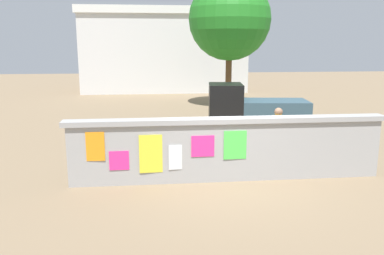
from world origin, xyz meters
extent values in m
plane|color=#7A664C|center=(0.00, 8.00, 0.00)|extent=(60.00, 60.00, 0.00)
cube|color=#9C9C9C|center=(0.00, 0.00, 0.71)|extent=(7.54, 0.30, 1.42)
cube|color=#969696|center=(0.00, 0.00, 1.48)|extent=(7.74, 0.42, 0.12)
cube|color=orange|center=(-3.11, -0.16, 0.97)|extent=(0.42, 0.03, 0.68)
cube|color=#F42D8C|center=(-2.59, -0.16, 0.62)|extent=(0.46, 0.02, 0.45)
cube|color=yellow|center=(-1.86, -0.16, 0.76)|extent=(0.54, 0.03, 0.91)
cube|color=silver|center=(-1.29, -0.16, 0.65)|extent=(0.31, 0.03, 0.59)
cube|color=#F42D8C|center=(-0.64, -0.16, 0.91)|extent=(0.55, 0.02, 0.51)
cube|color=#4CD84C|center=(0.13, -0.16, 0.91)|extent=(0.55, 0.03, 0.69)
cylinder|color=black|center=(0.73, 4.48, 0.35)|extent=(0.72, 0.29, 0.70)
cylinder|color=black|center=(0.90, 5.77, 0.35)|extent=(0.72, 0.29, 0.70)
cylinder|color=black|center=(3.21, 4.16, 0.35)|extent=(0.72, 0.29, 0.70)
cylinder|color=black|center=(3.38, 5.45, 0.35)|extent=(0.72, 0.29, 0.70)
cube|color=black|center=(0.91, 5.11, 1.10)|extent=(1.38, 1.64, 1.50)
cube|color=#334C59|center=(2.70, 4.88, 0.80)|extent=(2.57, 1.79, 0.90)
cylinder|color=black|center=(-3.05, 1.75, 0.30)|extent=(0.61, 0.17, 0.60)
cylinder|color=black|center=(-1.76, 1.91, 0.30)|extent=(0.61, 0.19, 0.60)
cube|color=#197233|center=(-2.41, 1.83, 0.58)|extent=(1.02, 0.36, 0.32)
cube|color=black|center=(-2.21, 1.85, 0.76)|extent=(0.58, 0.29, 0.10)
cube|color=#262626|center=(-2.96, 1.76, 0.85)|extent=(0.11, 0.56, 0.03)
cylinder|color=black|center=(2.44, 1.39, 0.33)|extent=(0.66, 0.10, 0.66)
cylinder|color=black|center=(3.49, 1.50, 0.33)|extent=(0.66, 0.10, 0.66)
cube|color=red|center=(2.97, 1.45, 0.51)|extent=(0.95, 0.13, 0.06)
cylinder|color=red|center=(3.12, 1.46, 0.73)|extent=(0.03, 0.03, 0.40)
cube|color=black|center=(3.12, 1.46, 0.93)|extent=(0.21, 0.10, 0.05)
cube|color=black|center=(2.49, 1.40, 0.88)|extent=(0.08, 0.44, 0.03)
cylinder|color=#D83F72|center=(1.42, 0.91, 0.40)|extent=(0.12, 0.12, 0.80)
cylinder|color=#D83F72|center=(1.60, 0.86, 0.40)|extent=(0.12, 0.12, 0.80)
cylinder|color=yellow|center=(1.51, 0.88, 1.10)|extent=(0.41, 0.41, 0.60)
sphere|color=#8C664C|center=(1.51, 0.88, 1.51)|extent=(0.22, 0.22, 0.22)
cylinder|color=brown|center=(2.37, 11.79, 1.53)|extent=(0.33, 0.33, 3.05)
sphere|color=#20751F|center=(2.37, 11.79, 4.55)|extent=(4.27, 4.27, 4.27)
cube|color=silver|center=(-0.75, 19.78, 2.63)|extent=(11.30, 4.50, 5.25)
cube|color=silver|center=(-0.75, 19.78, 5.50)|extent=(11.60, 4.80, 0.50)
camera|label=1|loc=(-1.87, -9.06, 3.23)|focal=36.97mm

